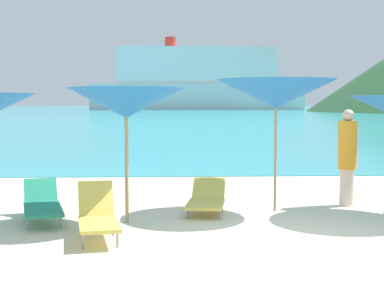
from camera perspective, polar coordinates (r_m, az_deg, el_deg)
ground_plane at (r=17.83m, az=3.08°, el=-2.56°), size 50.00×100.00×0.30m
ocean_water at (r=234.76m, az=-2.01°, el=3.58°), size 650.00×440.00×0.02m
umbrella_2 at (r=9.15m, az=-6.54°, el=4.05°), size 1.96×1.96×2.15m
umbrella_3 at (r=10.13m, az=8.32°, el=4.93°), size 2.12×2.12×2.31m
lounge_chair_2 at (r=8.20m, az=-9.34°, el=-7.02°), size 0.75×1.43×0.75m
lounge_chair_4 at (r=9.62m, az=-14.63°, el=-5.80°), size 0.97×1.78×0.60m
lounge_chair_6 at (r=10.03m, az=1.45°, el=-5.45°), size 0.81×1.54×0.53m
beachgoer_2 at (r=11.03m, az=15.15°, el=-1.05°), size 0.35×0.35×1.79m
cruise_ship at (r=174.61m, az=0.49°, el=6.15°), size 63.71×10.08×21.73m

